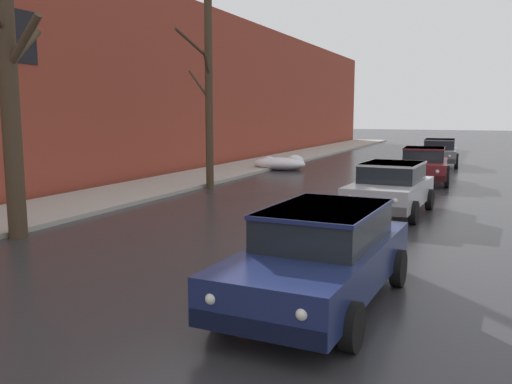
{
  "coord_description": "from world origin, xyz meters",
  "views": [
    {
      "loc": [
        5.0,
        2.13,
        2.78
      ],
      "look_at": [
        1.11,
        11.06,
        1.37
      ],
      "focal_mm": 38.09,
      "sensor_mm": 36.0,
      "label": 1
    }
  ],
  "objects": [
    {
      "name": "left_sidewalk_slab",
      "position": [
        -6.53,
        18.0,
        0.06
      ],
      "size": [
        3.23,
        80.0,
        0.12
      ],
      "primitive_type": "cube",
      "color": "#A8A399",
      "rests_on": "ground"
    },
    {
      "name": "brick_townhouse_facade",
      "position": [
        -8.64,
        17.99,
        4.06
      ],
      "size": [
        0.63,
        80.0,
        8.11
      ],
      "color": "brown",
      "rests_on": "ground"
    },
    {
      "name": "snow_bank_near_corner_left",
      "position": [
        -4.58,
        27.19,
        0.32
      ],
      "size": [
        2.69,
        1.34,
        0.76
      ],
      "color": "white",
      "rests_on": "ground"
    },
    {
      "name": "bare_tree_second_along_sidewalk",
      "position": [
        -4.65,
        10.95,
        3.55
      ],
      "size": [
        2.33,
        3.38,
        6.78
      ],
      "color": "#423323",
      "rests_on": "ground"
    },
    {
      "name": "bare_tree_mid_block",
      "position": [
        -4.7,
        19.99,
        3.61
      ],
      "size": [
        1.76,
        2.22,
        7.05
      ],
      "color": "#423323",
      "rests_on": "ground"
    },
    {
      "name": "sedan_darkblue_approaching_near_lane",
      "position": [
        2.79,
        9.59,
        0.75
      ],
      "size": [
        2.06,
        4.49,
        1.42
      ],
      "color": "navy",
      "rests_on": "ground"
    },
    {
      "name": "sedan_silver_parked_kerbside_close",
      "position": [
        2.46,
        17.36,
        0.75
      ],
      "size": [
        2.12,
        4.0,
        1.42
      ],
      "color": "#B7B7BC",
      "rests_on": "ground"
    },
    {
      "name": "sedan_maroon_parked_kerbside_mid",
      "position": [
        2.5,
        24.78,
        0.75
      ],
      "size": [
        2.2,
        4.09,
        1.42
      ],
      "color": "maroon",
      "rests_on": "ground"
    },
    {
      "name": "sedan_grey_parked_far_down_block",
      "position": [
        2.4,
        32.68,
        0.75
      ],
      "size": [
        2.13,
        4.23,
        1.42
      ],
      "color": "slate",
      "rests_on": "ground"
    }
  ]
}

